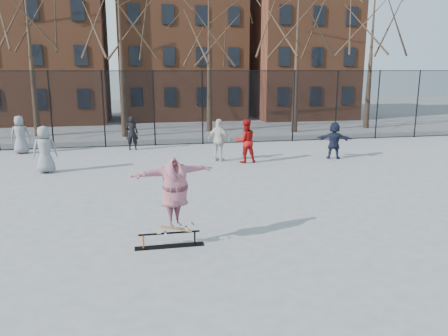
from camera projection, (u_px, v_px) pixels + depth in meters
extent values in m
plane|color=slate|center=(231.00, 227.00, 11.42)|extent=(100.00, 100.00, 0.00)
cube|color=black|center=(170.00, 246.00, 10.15)|extent=(1.60, 0.24, 0.01)
cylinder|color=#E3560D|center=(143.00, 242.00, 10.00)|extent=(0.04, 0.04, 0.33)
cylinder|color=black|center=(195.00, 238.00, 10.23)|extent=(0.04, 0.04, 0.33)
cylinder|color=black|center=(169.00, 233.00, 10.08)|extent=(1.41, 0.05, 0.05)
imported|color=#533B94|center=(175.00, 194.00, 9.90)|extent=(2.06, 1.11, 1.62)
imported|color=slate|center=(20.00, 135.00, 21.19)|extent=(0.93, 0.63, 1.86)
imported|color=black|center=(132.00, 133.00, 22.21)|extent=(0.68, 0.49, 1.73)
imported|color=#9E0F0D|center=(246.00, 141.00, 19.14)|extent=(0.98, 0.79, 1.91)
imported|color=beige|center=(219.00, 140.00, 19.42)|extent=(1.18, 1.02, 1.90)
imported|color=black|center=(334.00, 140.00, 20.02)|extent=(1.64, 1.14, 1.70)
imported|color=slate|center=(45.00, 149.00, 17.21)|extent=(1.00, 0.74, 1.88)
cylinder|color=black|center=(51.00, 110.00, 22.16)|extent=(0.07, 0.07, 4.00)
cylinder|color=black|center=(103.00, 109.00, 22.65)|extent=(0.07, 0.07, 4.00)
cylinder|color=black|center=(154.00, 109.00, 23.15)|extent=(0.07, 0.07, 4.00)
cylinder|color=black|center=(202.00, 108.00, 23.64)|extent=(0.07, 0.07, 4.00)
cylinder|color=black|center=(249.00, 107.00, 24.14)|extent=(0.07, 0.07, 4.00)
cylinder|color=black|center=(294.00, 106.00, 24.63)|extent=(0.07, 0.07, 4.00)
cylinder|color=black|center=(336.00, 105.00, 25.12)|extent=(0.07, 0.07, 4.00)
cylinder|color=black|center=(378.00, 105.00, 25.62)|extent=(0.07, 0.07, 4.00)
cylinder|color=black|center=(417.00, 104.00, 26.11)|extent=(0.07, 0.07, 4.00)
cube|color=black|center=(180.00, 108.00, 23.41)|extent=(34.00, 0.01, 4.00)
cylinder|color=black|center=(180.00, 71.00, 22.98)|extent=(34.00, 0.04, 0.04)
cone|color=black|center=(32.00, 99.00, 26.32)|extent=(0.40, 0.40, 4.62)
cone|color=black|center=(124.00, 99.00, 26.12)|extent=(0.40, 0.40, 4.62)
cone|color=black|center=(211.00, 96.00, 28.41)|extent=(0.40, 0.40, 4.62)
cone|color=black|center=(298.00, 97.00, 28.21)|extent=(0.40, 0.40, 4.62)
cone|color=black|center=(366.00, 95.00, 30.50)|extent=(0.40, 0.40, 4.62)
cube|color=brown|center=(44.00, 43.00, 33.26)|extent=(9.00, 7.00, 12.00)
cube|color=brown|center=(182.00, 38.00, 35.14)|extent=(10.00, 7.00, 13.00)
cube|color=brown|center=(299.00, 52.00, 37.27)|extent=(8.00, 7.00, 11.00)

